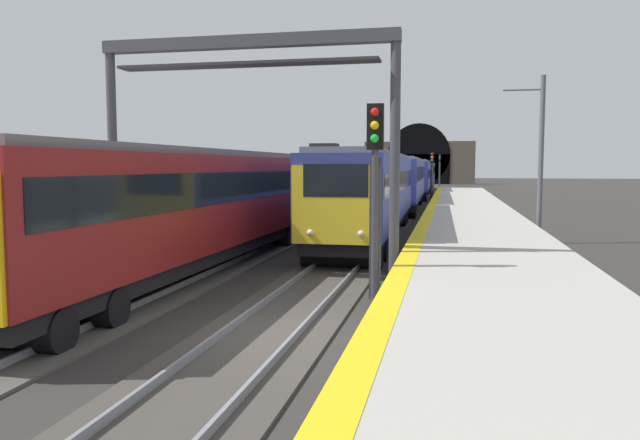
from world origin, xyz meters
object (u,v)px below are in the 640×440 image
train_main_approaching (410,178)px  railway_signal_far (440,167)px  train_adjacent_platform (281,190)px  railway_signal_near (375,185)px  railway_signal_mid (432,171)px  overhead_signal_gantry (246,97)px  catenary_mast_near (540,158)px

train_main_approaching → railway_signal_far: (45.52, -1.85, 0.91)m
train_main_approaching → train_adjacent_platform: bearing=-9.7°
railway_signal_near → railway_signal_mid: railway_signal_near is taller
railway_signal_near → railway_signal_mid: bearing=-180.0°
railway_signal_mid → overhead_signal_gantry: size_ratio=0.54×
railway_signal_mid → overhead_signal_gantry: 42.51m
train_adjacent_platform → railway_signal_far: size_ratio=7.66×
railway_signal_mid → catenary_mast_near: bearing=9.9°
train_main_approaching → railway_signal_mid: bearing=148.5°
railway_signal_near → overhead_signal_gantry: (2.56, 3.99, 2.39)m
train_adjacent_platform → catenary_mast_near: size_ratio=5.58×
train_adjacent_platform → railway_signal_near: size_ratio=8.40×
train_adjacent_platform → railway_signal_mid: bearing=169.5°
catenary_mast_near → railway_signal_far: bearing=4.3°
railway_signal_near → train_main_approaching: bearing=-177.5°
overhead_signal_gantry → catenary_mast_near: size_ratio=1.21×
railway_signal_near → overhead_signal_gantry: bearing=-122.7°
train_main_approaching → overhead_signal_gantry: size_ratio=8.60×
train_adjacent_platform → railway_signal_far: railway_signal_far is taller
train_main_approaching → overhead_signal_gantry: (-39.12, 2.15, 3.05)m
railway_signal_near → railway_signal_far: railway_signal_far is taller
railway_signal_far → railway_signal_mid: bearing=0.0°
train_adjacent_platform → railway_signal_near: (-13.79, -6.14, 0.71)m
train_main_approaching → railway_signal_mid: size_ratio=16.06×
railway_signal_mid → catenary_mast_near: size_ratio=0.65×
train_main_approaching → railway_signal_near: bearing=1.6°
train_adjacent_platform → overhead_signal_gantry: overhead_signal_gantry is taller
train_adjacent_platform → railway_signal_far: 73.68m
railway_signal_near → train_adjacent_platform: bearing=-156.0°
train_main_approaching → catenary_mast_near: bearing=13.7°
railway_signal_mid → catenary_mast_near: (-31.23, -5.48, 0.84)m
train_main_approaching → overhead_signal_gantry: 39.30m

